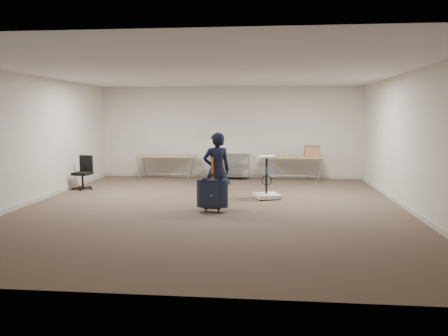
# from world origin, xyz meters

# --- Properties ---
(ground) EXTENTS (9.00, 9.00, 0.00)m
(ground) POSITION_xyz_m (0.00, 0.00, 0.00)
(ground) COLOR #49392C
(ground) RESTS_ON ground
(room_shell) EXTENTS (8.00, 9.00, 9.00)m
(room_shell) POSITION_xyz_m (0.00, 1.38, 0.05)
(room_shell) COLOR beige
(room_shell) RESTS_ON ground
(folding_table_left) EXTENTS (1.80, 0.75, 0.73)m
(folding_table_left) POSITION_xyz_m (-1.90, 3.95, 0.68)
(folding_table_left) COLOR #96825C
(folding_table_left) RESTS_ON ground
(folding_table_right) EXTENTS (1.80, 0.75, 0.73)m
(folding_table_right) POSITION_xyz_m (1.90, 3.95, 0.68)
(folding_table_right) COLOR #96825C
(folding_table_right) RESTS_ON ground
(wire_shelf) EXTENTS (1.22, 0.47, 0.80)m
(wire_shelf) POSITION_xyz_m (0.00, 4.20, 0.44)
(wire_shelf) COLOR silver
(wire_shelf) RESTS_ON ground
(person) EXTENTS (0.67, 0.54, 1.58)m
(person) POSITION_xyz_m (0.10, 0.02, 0.79)
(person) COLOR black
(person) RESTS_ON ground
(suitcase) EXTENTS (0.41, 0.24, 1.11)m
(suitcase) POSITION_xyz_m (0.06, -0.39, 0.38)
(suitcase) COLOR black
(suitcase) RESTS_ON ground
(office_chair) EXTENTS (0.53, 0.53, 0.88)m
(office_chair) POSITION_xyz_m (-3.65, 1.97, 0.27)
(office_chair) COLOR black
(office_chair) RESTS_ON ground
(equipment_cart) EXTENTS (0.69, 0.69, 1.00)m
(equipment_cart) POSITION_xyz_m (1.15, 1.15, 0.26)
(equipment_cart) COLOR silver
(equipment_cart) RESTS_ON ground
(cardboard_box) EXTENTS (0.43, 0.33, 0.32)m
(cardboard_box) POSITION_xyz_m (2.44, 3.92, 0.89)
(cardboard_box) COLOR brown
(cardboard_box) RESTS_ON folding_table_right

